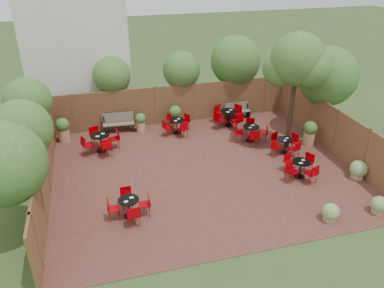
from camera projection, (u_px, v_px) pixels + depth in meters
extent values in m
plane|color=#354F23|center=(203.00, 170.00, 15.68)|extent=(80.00, 80.00, 0.00)
cube|color=#381C16|center=(203.00, 170.00, 15.67)|extent=(12.00, 10.00, 0.02)
cube|color=#4C341C|center=(175.00, 104.00, 19.50)|extent=(12.00, 0.08, 2.00)
cube|color=#4C341C|center=(45.00, 169.00, 13.80)|extent=(0.08, 10.00, 2.00)
cube|color=#4C341C|center=(335.00, 131.00, 16.63)|extent=(0.08, 10.00, 2.00)
cube|color=beige|center=(76.00, 38.00, 19.62)|extent=(5.00, 4.00, 8.00)
sphere|color=#32611F|center=(28.00, 101.00, 15.50)|extent=(1.94, 1.94, 1.94)
sphere|color=#32611F|center=(21.00, 130.00, 12.94)|extent=(2.10, 2.10, 2.10)
sphere|color=#32611F|center=(2.00, 164.00, 10.70)|extent=(2.46, 2.46, 2.46)
sphere|color=#32611F|center=(112.00, 75.00, 18.67)|extent=(1.85, 1.85, 1.85)
sphere|color=#32611F|center=(181.00, 70.00, 19.41)|extent=(1.90, 1.90, 1.90)
sphere|color=#32611F|center=(235.00, 61.00, 20.18)|extent=(2.64, 2.64, 2.64)
sphere|color=#32611F|center=(328.00, 76.00, 17.65)|extent=(2.74, 2.74, 2.74)
cylinder|color=black|center=(292.00, 103.00, 16.54)|extent=(0.26, 0.26, 4.25)
sphere|color=#32611F|center=(298.00, 59.00, 15.66)|extent=(2.23, 2.23, 2.23)
sphere|color=#32611F|center=(281.00, 68.00, 16.10)|extent=(1.56, 1.56, 1.56)
sphere|color=#32611F|center=(311.00, 68.00, 15.55)|extent=(1.63, 1.63, 1.63)
cube|color=brown|center=(119.00, 124.00, 18.67)|extent=(1.53, 0.54, 0.05)
cube|color=brown|center=(118.00, 117.00, 18.71)|extent=(1.51, 0.20, 0.46)
cube|color=black|center=(105.00, 130.00, 18.61)|extent=(0.09, 0.46, 0.40)
cube|color=black|center=(133.00, 126.00, 18.94)|extent=(0.09, 0.46, 0.40)
cube|color=brown|center=(238.00, 112.00, 20.16)|extent=(1.38, 0.51, 0.05)
cube|color=brown|center=(237.00, 106.00, 20.20)|extent=(1.36, 0.21, 0.41)
cube|color=black|center=(227.00, 116.00, 20.11)|extent=(0.09, 0.41, 0.36)
cube|color=black|center=(248.00, 114.00, 20.40)|extent=(0.09, 0.41, 0.36)
cylinder|color=black|center=(102.00, 151.00, 17.09)|extent=(0.47, 0.47, 0.03)
cylinder|color=black|center=(101.00, 143.00, 16.91)|extent=(0.05, 0.05, 0.75)
cylinder|color=black|center=(100.00, 135.00, 16.73)|extent=(0.81, 0.81, 0.03)
cube|color=white|center=(103.00, 134.00, 16.83)|extent=(0.17, 0.14, 0.02)
cube|color=white|center=(98.00, 136.00, 16.59)|extent=(0.17, 0.14, 0.02)
cylinder|color=black|center=(130.00, 216.00, 12.96)|extent=(0.41, 0.41, 0.03)
cylinder|color=black|center=(129.00, 208.00, 12.81)|extent=(0.05, 0.05, 0.65)
cylinder|color=black|center=(128.00, 200.00, 12.65)|extent=(0.70, 0.70, 0.03)
cube|color=white|center=(131.00, 198.00, 12.73)|extent=(0.13, 0.10, 0.01)
cube|color=white|center=(126.00, 202.00, 12.53)|extent=(0.13, 0.10, 0.01)
cylinder|color=black|center=(299.00, 177.00, 15.17)|extent=(0.42, 0.42, 0.03)
cylinder|color=black|center=(300.00, 169.00, 15.01)|extent=(0.05, 0.05, 0.66)
cylinder|color=black|center=(302.00, 162.00, 14.85)|extent=(0.72, 0.72, 0.03)
cube|color=white|center=(303.00, 160.00, 14.94)|extent=(0.16, 0.14, 0.01)
cube|color=white|center=(301.00, 163.00, 14.72)|extent=(0.16, 0.14, 0.01)
cylinder|color=black|center=(228.00, 125.00, 19.50)|extent=(0.48, 0.48, 0.03)
cylinder|color=black|center=(229.00, 118.00, 19.32)|extent=(0.05, 0.05, 0.76)
cylinder|color=black|center=(229.00, 111.00, 19.14)|extent=(0.83, 0.83, 0.03)
cube|color=white|center=(231.00, 110.00, 19.24)|extent=(0.18, 0.16, 0.02)
cube|color=white|center=(228.00, 112.00, 18.99)|extent=(0.18, 0.16, 0.02)
cylinder|color=black|center=(177.00, 133.00, 18.73)|extent=(0.42, 0.42, 0.03)
cylinder|color=black|center=(177.00, 126.00, 18.57)|extent=(0.05, 0.05, 0.67)
cylinder|color=black|center=(177.00, 120.00, 18.41)|extent=(0.72, 0.72, 0.03)
cube|color=white|center=(179.00, 119.00, 18.50)|extent=(0.16, 0.14, 0.01)
cube|color=white|center=(176.00, 121.00, 18.28)|extent=(0.16, 0.14, 0.01)
cylinder|color=black|center=(250.00, 140.00, 17.98)|extent=(0.44, 0.44, 0.03)
cylinder|color=black|center=(251.00, 134.00, 17.81)|extent=(0.05, 0.05, 0.70)
cylinder|color=black|center=(251.00, 127.00, 17.65)|extent=(0.76, 0.76, 0.03)
cube|color=white|center=(253.00, 125.00, 17.74)|extent=(0.16, 0.13, 0.02)
cube|color=white|center=(250.00, 128.00, 17.51)|extent=(0.16, 0.13, 0.02)
cylinder|color=black|center=(284.00, 152.00, 16.94)|extent=(0.40, 0.40, 0.03)
cylinder|color=black|center=(285.00, 146.00, 16.79)|extent=(0.04, 0.04, 0.63)
cylinder|color=black|center=(286.00, 140.00, 16.64)|extent=(0.68, 0.68, 0.03)
cube|color=white|center=(287.00, 138.00, 16.72)|extent=(0.15, 0.13, 0.01)
cube|color=white|center=(285.00, 140.00, 16.52)|extent=(0.15, 0.13, 0.01)
cylinder|color=#A87854|center=(141.00, 127.00, 18.82)|extent=(0.43, 0.43, 0.49)
sphere|color=#32611F|center=(140.00, 118.00, 18.62)|extent=(0.51, 0.51, 0.51)
cylinder|color=#A87854|center=(175.00, 121.00, 19.30)|extent=(0.51, 0.51, 0.58)
sphere|color=#32611F|center=(175.00, 112.00, 19.06)|extent=(0.61, 0.61, 0.61)
cylinder|color=#A87854|center=(64.00, 135.00, 17.82)|extent=(0.53, 0.53, 0.60)
sphere|color=#32611F|center=(62.00, 125.00, 17.57)|extent=(0.63, 0.63, 0.63)
cylinder|color=#A87854|center=(309.00, 138.00, 17.54)|extent=(0.52, 0.52, 0.60)
sphere|color=#32611F|center=(310.00, 128.00, 17.30)|extent=(0.62, 0.62, 0.62)
cylinder|color=#A87854|center=(378.00, 210.00, 13.11)|extent=(0.42, 0.42, 0.19)
sphere|color=#6E924B|center=(379.00, 204.00, 13.00)|extent=(0.57, 0.57, 0.57)
cylinder|color=#A87854|center=(329.00, 217.00, 12.74)|extent=(0.42, 0.42, 0.19)
sphere|color=#6E924B|center=(331.00, 212.00, 12.63)|extent=(0.57, 0.57, 0.57)
cylinder|color=#A87854|center=(357.00, 175.00, 15.08)|extent=(0.50, 0.50, 0.23)
sphere|color=#6E924B|center=(359.00, 169.00, 14.95)|extent=(0.68, 0.68, 0.68)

